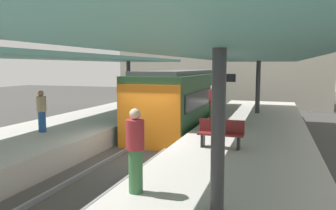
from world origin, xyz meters
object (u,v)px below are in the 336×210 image
Objects in this scene: platform_sign at (224,89)px; passenger_far_end at (213,104)px; passenger_mid_platform at (135,149)px; passenger_near_bench at (42,111)px; platform_bench at (221,133)px; commuter_train at (183,100)px.

platform_sign is 1.46m from passenger_far_end.
passenger_mid_platform is at bearing -94.90° from platform_sign.
passenger_mid_platform is at bearing -36.96° from passenger_near_bench.
passenger_near_bench is at bearing -156.33° from platform_sign.
passenger_mid_platform is (-1.02, -4.17, 0.41)m from platform_bench.
passenger_far_end is at bearing 120.46° from platform_sign.
passenger_far_end is (5.84, 3.93, 0.06)m from passenger_near_bench.
passenger_far_end reaches higher than passenger_near_bench.
platform_sign is (-0.40, 3.08, 1.16)m from platform_bench.
passenger_mid_platform reaches higher than platform_bench.
platform_bench is at bearing -65.58° from commuter_train.
passenger_mid_platform reaches higher than passenger_near_bench.
passenger_near_bench is 0.94× the size of passenger_mid_platform.
platform_sign is at bearing 23.67° from passenger_near_bench.
platform_sign is at bearing 97.35° from platform_bench.
passenger_mid_platform is at bearing -89.88° from passenger_far_end.
commuter_train is 6.48× the size of passenger_near_bench.
commuter_train is at bearing 127.40° from passenger_far_end.
platform_bench is 4.31m from passenger_mid_platform.
commuter_train reaches higher than passenger_far_end.
platform_bench is 0.83× the size of passenger_far_end.
platform_bench is 6.89m from passenger_near_bench.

